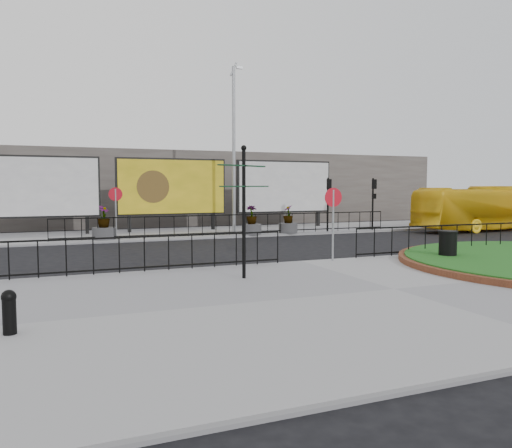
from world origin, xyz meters
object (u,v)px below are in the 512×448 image
planter_c (288,223)px  bollard (9,310)px  billboard_mid (172,187)px  planter_b (252,224)px  bus (485,208)px  planter_a (104,228)px  lamp_post (234,146)px  fingerpost_sign (244,198)px  litter_bin (448,246)px

planter_c → bollard: bearing=-129.7°
billboard_mid → planter_b: size_ratio=4.05×
bus → planter_a: (-21.62, 2.19, -0.65)m
bus → planter_b: (-14.16, 1.96, -0.67)m
lamp_post → fingerpost_sign: bearing=-108.4°
litter_bin → planter_a: 15.34m
bus → planter_c: 12.21m
litter_bin → bollard: bearing=-164.2°
planter_c → billboard_mid: bearing=147.2°
bus → bollard: bearing=115.4°
billboard_mid → fingerpost_sign: size_ratio=1.71×
lamp_post → bollard: size_ratio=12.02×
bollard → planter_c: size_ratio=0.51×
billboard_mid → planter_c: billboard_mid is taller
bollard → planter_c: planter_c is taller
billboard_mid → planter_a: bearing=-140.4°
bus → planter_b: 14.31m
fingerpost_sign → planter_b: size_ratio=2.37×
planter_a → planter_c: planter_a is taller
fingerpost_sign → planter_c: (6.96, 11.66, -1.67)m
fingerpost_sign → planter_a: fingerpost_sign is taller
bus → planter_b: bus is taller
litter_bin → planter_c: bearing=92.3°
planter_b → planter_c: size_ratio=1.02×
fingerpost_sign → planter_c: size_ratio=2.42×
lamp_post → planter_a: lamp_post is taller
lamp_post → billboard_mid: bearing=146.7°
bus → fingerpost_sign: bearing=114.4°
planter_a → planter_c: size_ratio=1.07×
billboard_mid → planter_a: billboard_mid is taller
fingerpost_sign → bollard: bearing=-168.1°
fingerpost_sign → planter_a: 12.28m
litter_bin → planter_b: planter_b is taller
bollard → litter_bin: litter_bin is taller
planter_c → lamp_post: bearing=147.8°
fingerpost_sign → lamp_post: bearing=52.1°
litter_bin → planter_a: (-10.05, 11.60, 0.04)m
planter_a → planter_b: planter_a is taller
litter_bin → planter_b: (-2.58, 11.37, 0.01)m
billboard_mid → lamp_post: (3.01, -1.97, 2.23)m
litter_bin → planter_a: size_ratio=0.64×
lamp_post → planter_a: 8.30m
fingerpost_sign → bus: size_ratio=0.38×
litter_bin → planter_b: 11.66m
billboard_mid → bollard: (-6.95, -18.61, -2.06)m
bollard → planter_b: 18.27m
litter_bin → planter_c: 11.38m
litter_bin → planter_b: size_ratio=0.68×
lamp_post → bollard: lamp_post is taller
lamp_post → planter_b: size_ratio=6.03×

